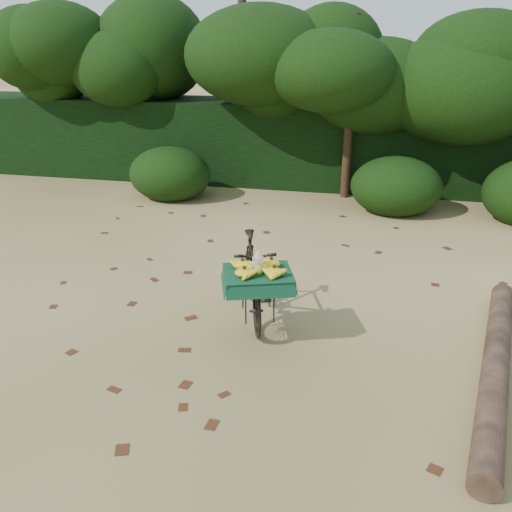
# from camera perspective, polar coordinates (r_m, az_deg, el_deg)

# --- Properties ---
(ground) EXTENTS (80.00, 80.00, 0.00)m
(ground) POSITION_cam_1_polar(r_m,az_deg,el_deg) (6.76, 1.65, -4.98)
(ground) COLOR tan
(ground) RESTS_ON ground
(vendor_bicycle) EXTENTS (1.10, 1.80, 0.98)m
(vendor_bicycle) POSITION_cam_1_polar(r_m,az_deg,el_deg) (6.23, -0.38, -2.29)
(vendor_bicycle) COLOR black
(vendor_bicycle) RESTS_ON ground
(fallen_log) EXTENTS (0.97, 3.46, 0.25)m
(fallen_log) POSITION_cam_1_polar(r_m,az_deg,el_deg) (5.83, 23.94, -10.30)
(fallen_log) COLOR brown
(fallen_log) RESTS_ON ground
(hedge_backdrop) EXTENTS (26.00, 1.80, 1.80)m
(hedge_backdrop) POSITION_cam_1_polar(r_m,az_deg,el_deg) (12.46, 7.58, 11.63)
(hedge_backdrop) COLOR black
(hedge_backdrop) RESTS_ON ground
(tree_row) EXTENTS (14.50, 2.00, 4.00)m
(tree_row) POSITION_cam_1_polar(r_m,az_deg,el_deg) (11.62, 4.10, 16.52)
(tree_row) COLOR black
(tree_row) RESTS_ON ground
(bush_clumps) EXTENTS (8.80, 1.70, 0.90)m
(bush_clumps) POSITION_cam_1_polar(r_m,az_deg,el_deg) (10.57, 9.04, 7.26)
(bush_clumps) COLOR black
(bush_clumps) RESTS_ON ground
(leaf_litter) EXTENTS (7.00, 7.30, 0.01)m
(leaf_litter) POSITION_cam_1_polar(r_m,az_deg,el_deg) (7.33, 2.66, -2.73)
(leaf_litter) COLOR #462312
(leaf_litter) RESTS_ON ground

